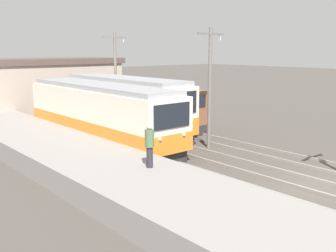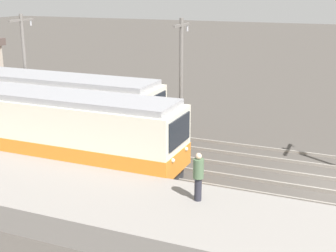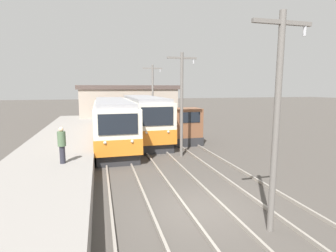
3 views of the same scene
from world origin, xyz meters
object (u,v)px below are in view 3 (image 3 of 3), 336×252
at_px(commuter_train_center, 144,120).
at_px(person_on_platform, 62,144).
at_px(shunting_locomotive, 180,127).
at_px(catenary_mast_mid, 182,101).
at_px(catenary_mast_far, 153,96).
at_px(catenary_mast_near, 277,117).
at_px(commuter_train_left, 113,124).

xyz_separation_m(commuter_train_center, person_on_platform, (-5.61, -9.80, 0.21)).
distance_m(shunting_locomotive, person_on_platform, 12.19).
height_order(catenary_mast_mid, person_on_platform, catenary_mast_mid).
height_order(catenary_mast_mid, catenary_mast_far, same).
xyz_separation_m(commuter_train_center, catenary_mast_mid, (1.51, -6.36, 1.99)).
bearing_deg(shunting_locomotive, person_on_platform, -135.06).
bearing_deg(commuter_train_center, catenary_mast_near, -84.63).
xyz_separation_m(commuter_train_left, catenary_mast_mid, (4.31, -4.95, 2.07)).
distance_m(catenary_mast_near, catenary_mast_mid, 9.68).
xyz_separation_m(commuter_train_center, catenary_mast_far, (1.51, 3.32, 1.99)).
relative_size(catenary_mast_near, catenary_mast_mid, 1.00).
xyz_separation_m(commuter_train_left, shunting_locomotive, (5.80, 0.21, -0.51)).
distance_m(commuter_train_left, commuter_train_center, 3.14).
height_order(commuter_train_left, catenary_mast_far, catenary_mast_far).
height_order(commuter_train_center, shunting_locomotive, commuter_train_center).
distance_m(commuter_train_left, catenary_mast_far, 6.72).
height_order(shunting_locomotive, catenary_mast_near, catenary_mast_near).
distance_m(commuter_train_center, person_on_platform, 11.29).
bearing_deg(commuter_train_center, shunting_locomotive, -21.84).
distance_m(commuter_train_center, shunting_locomotive, 3.28).
bearing_deg(catenary_mast_mid, commuter_train_left, 131.02).
bearing_deg(catenary_mast_mid, person_on_platform, -154.26).
height_order(catenary_mast_near, catenary_mast_far, same).
bearing_deg(shunting_locomotive, catenary_mast_near, -95.74).
relative_size(shunting_locomotive, catenary_mast_mid, 0.85).
distance_m(commuter_train_left, catenary_mast_near, 15.40).
xyz_separation_m(commuter_train_left, catenary_mast_near, (4.31, -14.64, 2.07)).
bearing_deg(catenary_mast_mid, commuter_train_center, 103.33).
bearing_deg(catenary_mast_far, shunting_locomotive, -71.74).
xyz_separation_m(catenary_mast_near, catenary_mast_mid, (0.00, 9.68, 0.00)).
height_order(commuter_train_left, commuter_train_center, commuter_train_center).
bearing_deg(catenary_mast_far, catenary_mast_mid, -90.00).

